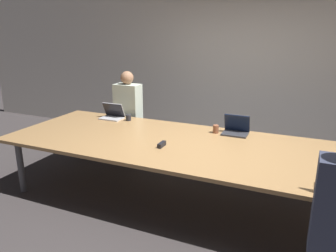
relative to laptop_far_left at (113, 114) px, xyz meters
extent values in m
plane|color=#383333|center=(1.57, -0.59, -0.81)|extent=(24.00, 24.00, 0.00)
cube|color=beige|center=(1.57, 1.78, 0.59)|extent=(12.00, 0.06, 2.80)
cube|color=#9E7547|center=(1.57, -0.59, -0.09)|extent=(4.74, 1.57, 0.04)
cylinder|color=#4C4C51|center=(-0.62, -1.20, -0.46)|extent=(0.08, 0.08, 0.71)
cylinder|color=#4C4C51|center=(-0.62, 0.01, -0.46)|extent=(0.08, 0.08, 0.71)
cube|color=#B7B7BC|center=(0.00, -0.04, -0.06)|extent=(0.32, 0.22, 0.02)
cube|color=#B7B7BC|center=(0.00, 0.04, 0.06)|extent=(0.33, 0.10, 0.21)
cube|color=black|center=(0.00, 0.03, 0.05)|extent=(0.32, 0.10, 0.20)
cube|color=#2D2D38|center=(0.03, 0.40, -0.59)|extent=(0.32, 0.24, 0.45)
cube|color=beige|center=(0.03, 0.40, 0.01)|extent=(0.40, 0.24, 0.75)
sphere|color=#9E7051|center=(0.03, 0.40, 0.48)|extent=(0.20, 0.20, 0.20)
cylinder|color=#232328|center=(0.27, 0.00, -0.02)|extent=(0.08, 0.08, 0.09)
cube|color=#333338|center=(1.82, -0.04, -0.06)|extent=(0.31, 0.23, 0.02)
cube|color=#333338|center=(1.82, 0.05, 0.07)|extent=(0.32, 0.08, 0.23)
cube|color=#0F1933|center=(1.82, 0.04, 0.06)|extent=(0.31, 0.08, 0.22)
cylinder|color=brown|center=(1.58, -0.07, -0.02)|extent=(0.07, 0.07, 0.10)
cube|color=black|center=(1.17, -0.80, -0.04)|extent=(0.04, 0.15, 0.05)
camera|label=1|loc=(2.63, -3.94, 1.20)|focal=35.00mm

